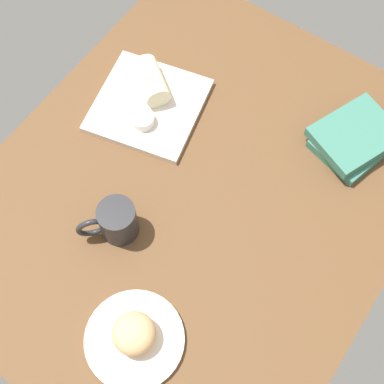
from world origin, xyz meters
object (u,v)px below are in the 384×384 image
scone_pastry (134,334)px  sauce_cup (143,119)px  square_plate (148,105)px  round_plate (135,340)px  coffee_mug (116,221)px  book_stack (355,138)px  breakfast_wrap (151,81)px

scone_pastry → sauce_cup: (-41.26, -28.76, -1.63)cm
scone_pastry → square_plate: size_ratio=0.36×
round_plate → square_plate: size_ratio=0.82×
square_plate → sauce_cup: 5.98cm
scone_pastry → coffee_mug: (-16.72, -17.35, 0.24)cm
book_stack → coffee_mug: coffee_mug is taller
round_plate → book_stack: bearing=167.3°
round_plate → sauce_cup: sauce_cup is taller
round_plate → scone_pastry: bearing=-173.0°
sauce_cup → round_plate: bearing=34.6°
sauce_cup → square_plate: bearing=-156.3°
scone_pastry → breakfast_wrap: scone_pastry is taller
scone_pastry → coffee_mug: bearing=-133.9°
book_stack → coffee_mug: bearing=-33.5°
round_plate → book_stack: 67.45cm
square_plate → coffee_mug: size_ratio=2.15×
scone_pastry → sauce_cup: 50.32cm
sauce_cup → book_stack: book_stack is taller
book_stack → round_plate: bearing=-12.7°
sauce_cup → coffee_mug: (24.54, 11.40, 1.87)cm
scone_pastry → round_plate: bearing=7.0°
round_plate → breakfast_wrap: 60.70cm
square_plate → sauce_cup: bearing=23.7°
breakfast_wrap → book_stack: breakfast_wrap is taller
round_plate → square_plate: 56.17cm
round_plate → breakfast_wrap: bearing=-147.2°
sauce_cup → coffee_mug: 27.12cm
round_plate → square_plate: (-46.81, -31.06, 0.10)cm
breakfast_wrap → book_stack: 49.96cm
book_stack → breakfast_wrap: bearing=-72.6°
book_stack → coffee_mug: 58.35cm
breakfast_wrap → round_plate: bearing=-111.6°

